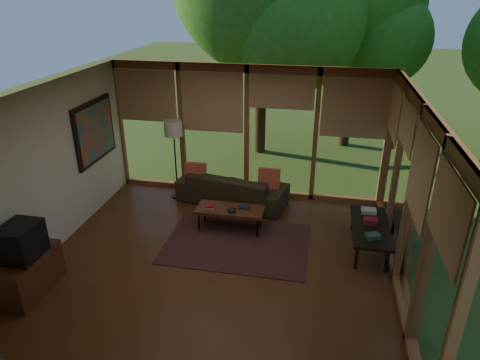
% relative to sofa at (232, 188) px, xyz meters
% --- Properties ---
extents(floor, '(5.50, 5.50, 0.00)m').
position_rel_sofa_xyz_m(floor, '(0.20, -2.00, -0.32)').
color(floor, '#5C3218').
rests_on(floor, ground).
extents(ceiling, '(5.50, 5.50, 0.00)m').
position_rel_sofa_xyz_m(ceiling, '(0.20, -2.00, 2.38)').
color(ceiling, silver).
rests_on(ceiling, ground).
extents(wall_left, '(0.04, 5.00, 2.70)m').
position_rel_sofa_xyz_m(wall_left, '(-2.55, -2.00, 1.03)').
color(wall_left, beige).
rests_on(wall_left, ground).
extents(wall_front, '(5.50, 0.04, 2.70)m').
position_rel_sofa_xyz_m(wall_front, '(0.20, -4.50, 1.03)').
color(wall_front, beige).
rests_on(wall_front, ground).
extents(window_wall_back, '(5.50, 0.12, 2.70)m').
position_rel_sofa_xyz_m(window_wall_back, '(0.20, 0.50, 1.03)').
color(window_wall_back, brown).
rests_on(window_wall_back, ground).
extents(window_wall_right, '(0.12, 5.00, 2.70)m').
position_rel_sofa_xyz_m(window_wall_right, '(2.95, -2.00, 1.03)').
color(window_wall_right, brown).
rests_on(window_wall_right, ground).
extents(tree_ne, '(3.27, 3.27, 5.30)m').
position_rel_sofa_xyz_m(tree_ne, '(2.31, 4.12, 3.33)').
color(tree_ne, '#322312').
rests_on(tree_ne, ground).
extents(rug, '(2.42, 1.72, 0.01)m').
position_rel_sofa_xyz_m(rug, '(0.41, -1.51, -0.31)').
color(rug, maroon).
rests_on(rug, floor).
extents(sofa, '(2.31, 1.26, 0.64)m').
position_rel_sofa_xyz_m(sofa, '(0.00, 0.00, 0.00)').
color(sofa, '#322A19').
rests_on(sofa, floor).
extents(pillow_left, '(0.42, 0.23, 0.44)m').
position_rel_sofa_xyz_m(pillow_left, '(-0.75, -0.05, 0.27)').
color(pillow_left, '#9C1A0E').
rests_on(pillow_left, sofa).
extents(pillow_right, '(0.42, 0.23, 0.44)m').
position_rel_sofa_xyz_m(pillow_right, '(0.75, -0.05, 0.27)').
color(pillow_right, '#9C1A0E').
rests_on(pillow_right, sofa).
extents(ct_book_lower, '(0.18, 0.14, 0.03)m').
position_rel_sofa_xyz_m(ct_book_lower, '(-0.16, -1.11, 0.12)').
color(ct_book_lower, beige).
rests_on(ct_book_lower, coffee_table).
extents(ct_book_upper, '(0.19, 0.16, 0.03)m').
position_rel_sofa_xyz_m(ct_book_upper, '(-0.16, -1.11, 0.15)').
color(ct_book_upper, maroon).
rests_on(ct_book_upper, coffee_table).
extents(ct_book_side, '(0.21, 0.16, 0.03)m').
position_rel_sofa_xyz_m(ct_book_side, '(0.44, -0.98, 0.12)').
color(ct_book_side, '#151D30').
rests_on(ct_book_side, coffee_table).
extents(ct_bowl, '(0.16, 0.16, 0.07)m').
position_rel_sofa_xyz_m(ct_bowl, '(0.24, -1.16, 0.14)').
color(ct_bowl, black).
rests_on(ct_bowl, coffee_table).
extents(media_cabinet, '(0.50, 1.00, 0.60)m').
position_rel_sofa_xyz_m(media_cabinet, '(-2.27, -3.32, -0.02)').
color(media_cabinet, '#552A17').
rests_on(media_cabinet, floor).
extents(television, '(0.45, 0.55, 0.50)m').
position_rel_sofa_xyz_m(television, '(-2.25, -3.32, 0.53)').
color(television, black).
rests_on(television, media_cabinet).
extents(console_book_a, '(0.25, 0.22, 0.08)m').
position_rel_sofa_xyz_m(console_book_a, '(2.60, -1.64, 0.17)').
color(console_book_a, '#2D4E3E').
rests_on(console_book_a, side_console).
extents(console_book_b, '(0.22, 0.16, 0.10)m').
position_rel_sofa_xyz_m(console_book_b, '(2.60, -1.19, 0.18)').
color(console_book_b, maroon).
rests_on(console_book_b, side_console).
extents(console_book_c, '(0.25, 0.19, 0.07)m').
position_rel_sofa_xyz_m(console_book_c, '(2.60, -0.79, 0.17)').
color(console_book_c, beige).
rests_on(console_book_c, side_console).
extents(floor_lamp, '(0.36, 0.36, 1.65)m').
position_rel_sofa_xyz_m(floor_lamp, '(-1.18, 0.02, 1.09)').
color(floor_lamp, black).
rests_on(floor_lamp, floor).
extents(coffee_table, '(1.20, 0.50, 0.43)m').
position_rel_sofa_xyz_m(coffee_table, '(0.19, -1.06, 0.07)').
color(coffee_table, '#552A17').
rests_on(coffee_table, floor).
extents(side_console, '(0.60, 1.40, 0.46)m').
position_rel_sofa_xyz_m(side_console, '(2.60, -1.24, 0.09)').
color(side_console, black).
rests_on(side_console, floor).
extents(wall_painting, '(0.06, 1.35, 1.15)m').
position_rel_sofa_xyz_m(wall_painting, '(-2.51, -0.60, 1.23)').
color(wall_painting, black).
rests_on(wall_painting, wall_left).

